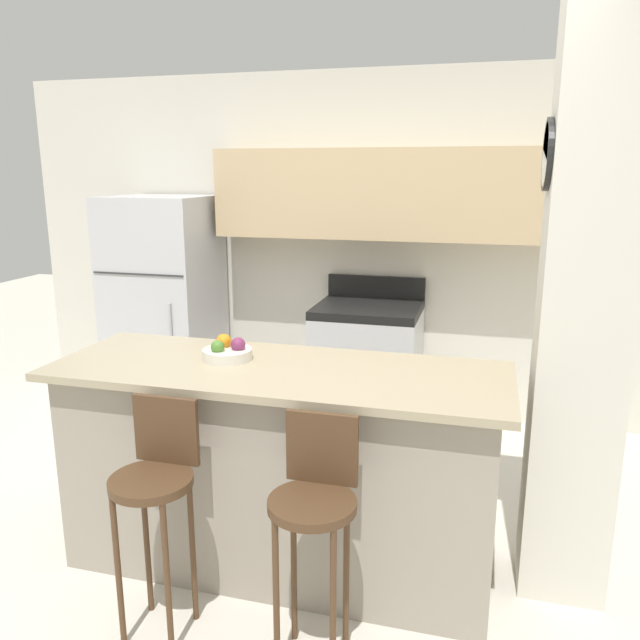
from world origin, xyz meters
name	(u,v)px	position (x,y,z in m)	size (l,w,h in m)	color
ground_plane	(281,561)	(0.00, 0.00, 0.00)	(14.00, 14.00, 0.00)	beige
wall_back	(381,227)	(0.11, 2.04, 1.43)	(5.60, 0.38, 2.55)	silver
pillar_right	(584,310)	(1.27, 0.18, 1.28)	(0.38, 0.32, 2.55)	silver
counter_bar	(279,467)	(0.00, 0.00, 0.50)	(2.06, 0.74, 0.98)	gray
refrigerator	(165,305)	(-1.50, 1.71, 0.83)	(0.75, 0.73, 1.66)	silver
stove_range	(367,366)	(0.08, 1.74, 0.46)	(0.73, 0.66, 1.07)	silver
bar_stool_left	(156,485)	(-0.32, -0.54, 0.64)	(0.32, 0.32, 0.97)	#4C331E
bar_stool_right	(315,507)	(0.32, -0.54, 0.64)	(0.32, 0.32, 0.97)	#4C331E
fruit_bowl	(227,351)	(-0.27, 0.06, 1.02)	(0.23, 0.23, 0.11)	silver
trash_bin	(226,402)	(-0.91, 1.45, 0.19)	(0.28, 0.28, 0.38)	#59595B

